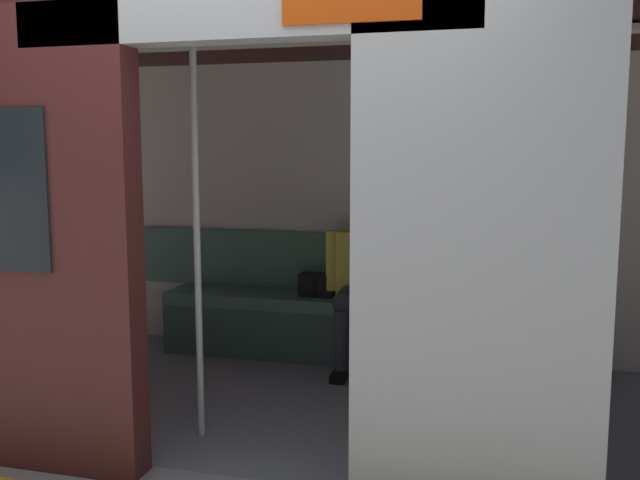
% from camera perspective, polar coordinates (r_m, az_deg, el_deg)
% --- Properties ---
extents(train_car, '(6.40, 2.55, 2.34)m').
position_cam_1_polar(train_car, '(4.13, -1.91, 6.93)').
color(train_car, '#ADAFB5').
rests_on(train_car, ground_plane).
extents(bench_seat, '(2.77, 0.44, 0.48)m').
position_cam_1_polar(bench_seat, '(5.15, 1.95, -6.04)').
color(bench_seat, '#4C7566').
rests_on(bench_seat, ground_plane).
extents(person_seated, '(0.55, 0.68, 1.20)m').
position_cam_1_polar(person_seated, '(5.00, 3.46, -2.61)').
color(person_seated, '#D8CC4C').
rests_on(person_seated, ground_plane).
extents(handbag, '(0.26, 0.15, 0.17)m').
position_cam_1_polar(handbag, '(5.19, -0.23, -3.69)').
color(handbag, black).
rests_on(handbag, bench_seat).
extents(book, '(0.24, 0.27, 0.03)m').
position_cam_1_polar(book, '(5.12, 7.44, -4.72)').
color(book, silver).
rests_on(book, bench_seat).
extents(grab_pole_door, '(0.04, 0.04, 2.20)m').
position_cam_1_polar(grab_pole_door, '(3.75, -10.04, 0.17)').
color(grab_pole_door, silver).
rests_on(grab_pole_door, ground_plane).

